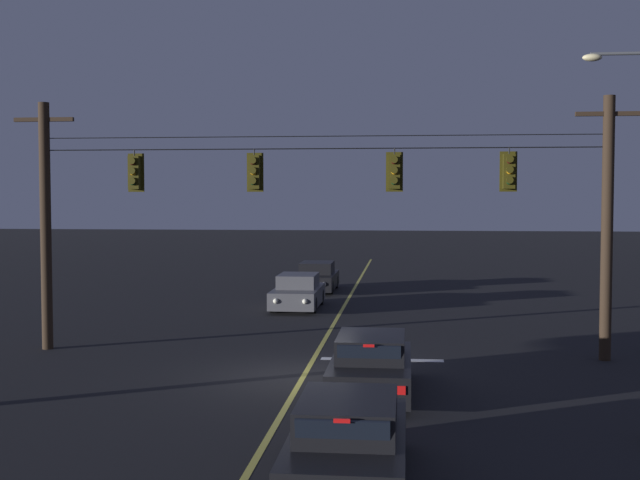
# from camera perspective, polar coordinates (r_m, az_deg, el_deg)

# --- Properties ---
(ground_plane) EXTENTS (180.00, 180.00, 0.00)m
(ground_plane) POSITION_cam_1_polar(r_m,az_deg,el_deg) (21.00, -1.17, -9.43)
(ground_plane) COLOR black
(lane_centre_stripe) EXTENTS (0.14, 60.00, 0.01)m
(lane_centre_stripe) POSITION_cam_1_polar(r_m,az_deg,el_deg) (29.83, 1.02, -5.71)
(lane_centre_stripe) COLOR #D1C64C
(lane_centre_stripe) RESTS_ON ground
(stop_bar_paint) EXTENTS (3.40, 0.36, 0.01)m
(stop_bar_paint) POSITION_cam_1_polar(r_m,az_deg,el_deg) (23.22, 4.29, -8.23)
(stop_bar_paint) COLOR silver
(stop_bar_paint) RESTS_ON ground
(signal_span_assembly) EXTENTS (17.88, 0.32, 7.28)m
(signal_span_assembly) POSITION_cam_1_polar(r_m,az_deg,el_deg) (23.52, -0.26, 1.22)
(signal_span_assembly) COLOR #2D2116
(signal_span_assembly) RESTS_ON ground
(traffic_light_leftmost) EXTENTS (0.48, 0.41, 1.22)m
(traffic_light_leftmost) POSITION_cam_1_polar(r_m,az_deg,el_deg) (24.66, -12.69, 4.57)
(traffic_light_leftmost) COLOR black
(traffic_light_left_inner) EXTENTS (0.48, 0.41, 1.22)m
(traffic_light_left_inner) POSITION_cam_1_polar(r_m,az_deg,el_deg) (23.76, -4.57, 4.70)
(traffic_light_left_inner) COLOR black
(traffic_light_centre) EXTENTS (0.48, 0.41, 1.22)m
(traffic_light_centre) POSITION_cam_1_polar(r_m,az_deg,el_deg) (23.36, 5.15, 4.72)
(traffic_light_centre) COLOR black
(traffic_light_right_inner) EXTENTS (0.48, 0.41, 1.22)m
(traffic_light_right_inner) POSITION_cam_1_polar(r_m,az_deg,el_deg) (23.53, 12.91, 4.65)
(traffic_light_right_inner) COLOR black
(car_waiting_near_lane) EXTENTS (1.80, 4.33, 1.39)m
(car_waiting_near_lane) POSITION_cam_1_polar(r_m,az_deg,el_deg) (19.15, 3.55, -8.68)
(car_waiting_near_lane) COLOR black
(car_waiting_near_lane) RESTS_ON ground
(car_oncoming_lead) EXTENTS (1.80, 4.42, 1.39)m
(car_oncoming_lead) POSITION_cam_1_polar(r_m,az_deg,el_deg) (33.48, -1.54, -3.64)
(car_oncoming_lead) COLOR #4C4C51
(car_oncoming_lead) RESTS_ON ground
(car_oncoming_trailing) EXTENTS (1.80, 4.42, 1.39)m
(car_oncoming_trailing) POSITION_cam_1_polar(r_m,az_deg,el_deg) (39.59, -0.22, -2.61)
(car_oncoming_trailing) COLOR black
(car_oncoming_trailing) RESTS_ON ground
(car_waiting_second_near) EXTENTS (1.80, 4.33, 1.39)m
(car_waiting_second_near) POSITION_cam_1_polar(r_m,az_deg,el_deg) (13.40, 1.95, -13.82)
(car_waiting_second_near) COLOR black
(car_waiting_second_near) RESTS_ON ground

